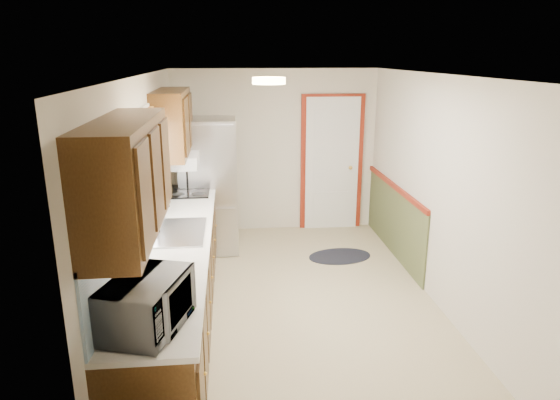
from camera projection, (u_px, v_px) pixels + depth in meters
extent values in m
cube|color=tan|center=(297.00, 305.00, 5.36)|extent=(3.20, 5.20, 0.12)
cube|color=white|center=(299.00, 75.00, 4.69)|extent=(3.20, 5.20, 0.12)
cube|color=beige|center=(275.00, 152.00, 7.41)|extent=(3.20, 0.10, 2.40)
cube|color=beige|center=(361.00, 327.00, 2.64)|extent=(3.20, 0.10, 2.40)
cube|color=beige|center=(146.00, 202.00, 4.88)|extent=(0.10, 5.20, 2.40)
cube|color=beige|center=(441.00, 194.00, 5.17)|extent=(0.10, 5.20, 2.40)
cube|color=#3D240E|center=(179.00, 284.00, 4.83)|extent=(0.60, 4.00, 0.90)
cube|color=silver|center=(177.00, 238.00, 4.70)|extent=(0.63, 4.00, 0.04)
cube|color=#60ABEA|center=(142.00, 209.00, 4.59)|extent=(0.02, 4.00, 0.55)
cube|color=#3D240E|center=(127.00, 178.00, 3.19)|extent=(0.35, 1.40, 0.75)
cube|color=#3D240E|center=(172.00, 123.00, 5.77)|extent=(0.35, 1.20, 0.75)
cube|color=white|center=(141.00, 164.00, 4.57)|extent=(0.02, 1.00, 0.90)
cube|color=#DA4329|center=(143.00, 126.00, 4.48)|extent=(0.05, 1.12, 0.24)
cube|color=#B7B7BC|center=(178.00, 232.00, 4.79)|extent=(0.52, 0.82, 0.02)
cube|color=white|center=(179.00, 160.00, 5.95)|extent=(0.45, 0.60, 0.15)
cube|color=maroon|center=(332.00, 164.00, 7.52)|extent=(0.94, 0.05, 2.08)
cube|color=white|center=(332.00, 164.00, 7.50)|extent=(0.80, 0.04, 2.00)
cube|color=#4E5730|center=(394.00, 221.00, 6.67)|extent=(0.02, 2.30, 0.90)
cube|color=maroon|center=(395.00, 187.00, 6.53)|extent=(0.04, 2.30, 0.06)
cylinder|color=#FFD88C|center=(269.00, 81.00, 4.48)|extent=(0.30, 0.30, 0.06)
imported|color=white|center=(147.00, 298.00, 3.06)|extent=(0.50, 0.68, 0.41)
cube|color=#B7B7BC|center=(209.00, 186.00, 6.69)|extent=(0.75, 0.70, 1.79)
cylinder|color=black|center=(188.00, 201.00, 6.32)|extent=(0.02, 0.02, 1.26)
ellipsoid|color=black|center=(340.00, 256.00, 6.64)|extent=(0.91, 0.65, 0.01)
cube|color=black|center=(189.00, 192.00, 6.19)|extent=(0.50, 0.60, 0.02)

